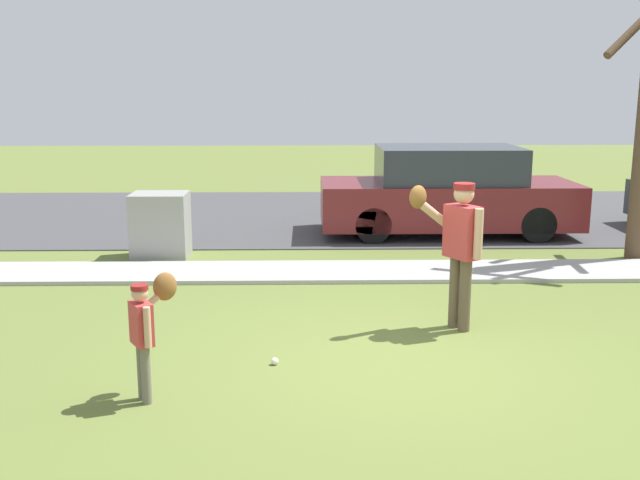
{
  "coord_description": "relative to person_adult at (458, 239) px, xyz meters",
  "views": [
    {
      "loc": [
        -0.91,
        -6.9,
        2.74
      ],
      "look_at": [
        -0.75,
        1.31,
        1.0
      ],
      "focal_mm": 40.88,
      "sensor_mm": 36.0,
      "label": 1
    }
  ],
  "objects": [
    {
      "name": "road_surface",
      "position": [
        -0.8,
        7.55,
        -1.05
      ],
      "size": [
        36.0,
        6.8,
        0.02
      ],
      "primitive_type": "cube",
      "color": "#424244",
      "rests_on": "ground"
    },
    {
      "name": "utility_cabinet",
      "position": [
        -4.07,
        3.66,
        -0.53
      ],
      "size": [
        0.89,
        0.72,
        1.05
      ],
      "primitive_type": "cube",
      "color": "gray",
      "rests_on": "ground"
    },
    {
      "name": "baseball",
      "position": [
        -2.03,
        -1.07,
        -1.02
      ],
      "size": [
        0.07,
        0.07,
        0.07
      ],
      "primitive_type": "sphere",
      "color": "white",
      "rests_on": "ground"
    },
    {
      "name": "person_adult",
      "position": [
        0.0,
        0.0,
        0.0
      ],
      "size": [
        0.85,
        0.52,
        1.69
      ],
      "rotation": [
        0.0,
        0.0,
        -2.6
      ],
      "color": "brown",
      "rests_on": "ground"
    },
    {
      "name": "ground_plane",
      "position": [
        -0.8,
        2.45,
        -1.06
      ],
      "size": [
        48.0,
        48.0,
        0.0
      ],
      "primitive_type": "plane",
      "color": "olive"
    },
    {
      "name": "person_child",
      "position": [
        -3.1,
        -1.84,
        -0.34
      ],
      "size": [
        0.42,
        0.57,
        1.11
      ],
      "rotation": [
        0.0,
        0.0,
        0.54
      ],
      "color": "#6B6656",
      "rests_on": "ground"
    },
    {
      "name": "sidewalk_strip",
      "position": [
        -0.8,
        2.55,
        -1.03
      ],
      "size": [
        36.0,
        1.2,
        0.06
      ],
      "primitive_type": "cube",
      "color": "#A3A39E",
      "rests_on": "ground"
    },
    {
      "name": "parked_suv_maroon",
      "position": [
        0.93,
        5.46,
        -0.27
      ],
      "size": [
        4.7,
        1.9,
        1.63
      ],
      "rotation": [
        0.0,
        0.0,
        3.14
      ],
      "color": "maroon",
      "rests_on": "road_surface"
    }
  ]
}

